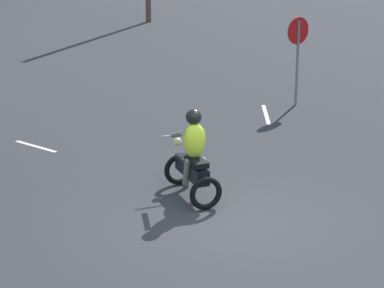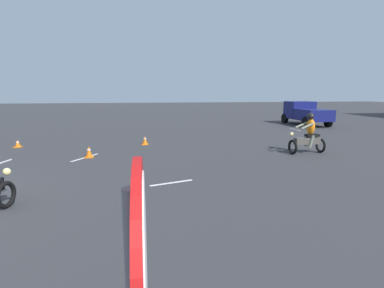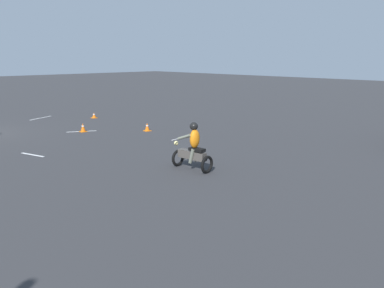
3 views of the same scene
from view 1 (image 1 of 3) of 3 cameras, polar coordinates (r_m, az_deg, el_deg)
name	(u,v)px [view 1 (image 1 of 3)]	position (r m, az deg, el deg)	size (l,w,h in m)	color
ground_plane	(238,224)	(12.50, 3.51, -6.10)	(120.00, 120.00, 0.00)	#333335
motorcycle_rider_foreground	(193,159)	(13.31, 0.06, -1.16)	(0.95, 1.56, 1.66)	black
stop_sign	(298,43)	(19.51, 8.06, 7.62)	(0.70, 0.08, 2.30)	slate
lane_stripe_ne	(266,114)	(18.86, 5.66, 2.26)	(0.10, 1.81, 0.01)	silver
lane_stripe_n	(36,146)	(16.67, -11.81, -0.17)	(0.10, 1.26, 0.01)	silver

